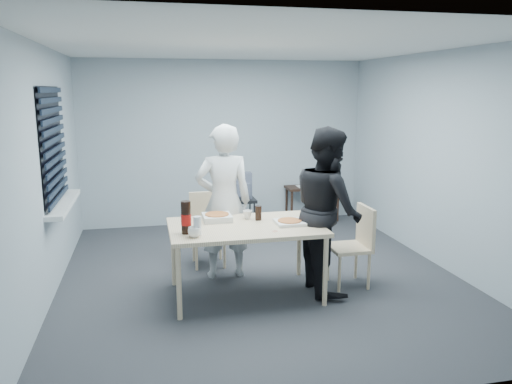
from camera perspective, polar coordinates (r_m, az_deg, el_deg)
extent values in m
plane|color=#323237|center=(5.92, 0.41, -9.54)|extent=(5.00, 5.00, 0.00)
plane|color=white|center=(5.54, 0.45, 16.39)|extent=(5.00, 5.00, 0.00)
plane|color=#A2AEB6|center=(8.02, -3.59, 5.60)|extent=(4.50, 0.00, 4.50)
plane|color=#A2AEB6|center=(3.25, 10.38, -3.54)|extent=(4.50, 0.00, 4.50)
plane|color=#A2AEB6|center=(5.54, -22.90, 1.99)|extent=(0.00, 5.00, 5.00)
plane|color=#A2AEB6|center=(6.47, 20.28, 3.45)|extent=(0.00, 5.00, 5.00)
plane|color=black|center=(5.90, -22.27, 5.03)|extent=(0.00, 1.30, 1.30)
cube|color=black|center=(5.89, -21.99, 5.05)|extent=(0.04, 1.30, 1.25)
cube|color=silver|center=(5.99, -21.08, -1.25)|extent=(0.18, 1.42, 0.05)
cube|color=beige|center=(5.17, -1.22, -4.04)|extent=(1.57, 0.99, 0.04)
cylinder|color=beige|center=(4.80, -8.80, -10.29)|extent=(0.05, 0.05, 0.72)
cylinder|color=beige|center=(5.61, -9.41, -7.00)|extent=(0.05, 0.05, 0.72)
cylinder|color=beige|center=(5.08, 7.93, -8.98)|extent=(0.05, 0.05, 0.72)
cylinder|color=beige|center=(5.86, 4.95, -6.08)|extent=(0.05, 0.05, 0.72)
cube|color=beige|center=(6.18, -5.46, -4.49)|extent=(0.42, 0.42, 0.04)
cube|color=beige|center=(6.30, -5.71, -1.92)|extent=(0.42, 0.04, 0.44)
cylinder|color=beige|center=(6.07, -6.82, -7.05)|extent=(0.03, 0.03, 0.41)
cylinder|color=beige|center=(6.39, -7.13, -6.09)|extent=(0.03, 0.03, 0.41)
cylinder|color=beige|center=(6.11, -3.62, -6.87)|extent=(0.03, 0.03, 0.41)
cylinder|color=beige|center=(6.43, -4.10, -5.92)|extent=(0.03, 0.03, 0.41)
cube|color=beige|center=(5.62, 10.56, -6.29)|extent=(0.42, 0.42, 0.04)
cube|color=beige|center=(5.62, 12.43, -3.80)|extent=(0.04, 0.42, 0.44)
cylinder|color=beige|center=(5.48, 9.51, -9.21)|extent=(0.03, 0.03, 0.41)
cylinder|color=beige|center=(5.78, 8.24, -8.06)|extent=(0.03, 0.03, 0.41)
cylinder|color=beige|center=(5.61, 12.77, -8.84)|extent=(0.03, 0.03, 0.41)
cylinder|color=beige|center=(5.90, 11.36, -7.75)|extent=(0.03, 0.03, 0.41)
imported|color=silver|center=(5.69, -3.70, -1.13)|extent=(0.65, 0.42, 1.77)
imported|color=black|center=(5.37, 8.18, -2.01)|extent=(0.47, 0.86, 1.77)
cube|color=black|center=(8.26, 6.46, 0.53)|extent=(0.87, 0.39, 0.04)
cylinder|color=black|center=(8.06, 4.11, -1.81)|extent=(0.04, 0.04, 0.54)
cylinder|color=black|center=(8.35, 3.51, -1.33)|extent=(0.04, 0.04, 0.54)
cylinder|color=black|center=(8.32, 9.33, -1.51)|extent=(0.04, 0.04, 0.54)
cylinder|color=black|center=(8.60, 8.57, -1.06)|extent=(0.04, 0.04, 0.54)
cube|color=black|center=(7.46, -1.62, -0.91)|extent=(0.39, 0.39, 0.04)
cylinder|color=black|center=(7.34, -2.57, -3.29)|extent=(0.04, 0.04, 0.50)
cylinder|color=black|center=(7.64, -2.98, -2.71)|extent=(0.04, 0.04, 0.50)
cylinder|color=black|center=(7.40, -0.19, -3.16)|extent=(0.04, 0.04, 0.50)
cylinder|color=black|center=(7.70, -0.69, -2.58)|extent=(0.04, 0.04, 0.50)
cube|color=slate|center=(7.41, -1.63, 0.74)|extent=(0.28, 0.15, 0.39)
cube|color=slate|center=(7.32, -1.47, 0.23)|extent=(0.21, 0.06, 0.19)
cube|color=silver|center=(5.36, -4.47, -3.09)|extent=(0.30, 0.30, 0.03)
cube|color=silver|center=(5.36, -4.48, -2.76)|extent=(0.30, 0.30, 0.03)
cylinder|color=#CC7F38|center=(5.35, -4.48, -2.54)|extent=(0.25, 0.25, 0.01)
cube|color=silver|center=(5.22, 3.85, -3.49)|extent=(0.29, 0.29, 0.03)
cylinder|color=#CC7F38|center=(5.22, 3.86, -3.27)|extent=(0.25, 0.25, 0.01)
imported|color=white|center=(4.78, -7.05, -4.58)|extent=(0.17, 0.17, 0.10)
imported|color=white|center=(5.41, -0.99, -2.60)|extent=(0.10, 0.10, 0.09)
cylinder|color=black|center=(5.35, 0.27, -2.42)|extent=(0.09, 0.09, 0.15)
cylinder|color=black|center=(4.88, -8.00, -2.89)|extent=(0.10, 0.10, 0.32)
cylinder|color=red|center=(4.89, -7.99, -3.14)|extent=(0.10, 0.10, 0.11)
cylinder|color=silver|center=(4.84, -6.72, -3.85)|extent=(0.09, 0.09, 0.18)
torus|color=red|center=(4.95, 2.18, -4.51)|extent=(0.05, 0.05, 0.00)
cube|color=white|center=(8.19, 5.52, 0.61)|extent=(0.30, 0.35, 0.00)
cube|color=black|center=(8.37, 7.79, 0.97)|extent=(0.14, 0.11, 0.06)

